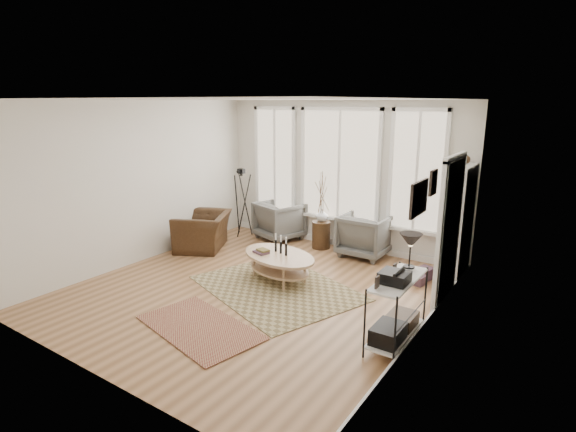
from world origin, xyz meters
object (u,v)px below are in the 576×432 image
Objects in this scene: side_table at (321,213)px; bookcase at (458,223)px; accent_chair at (203,231)px; armchair_left at (280,220)px; low_shelf at (397,304)px; coffee_table at (278,260)px; armchair_right at (365,235)px.

bookcase is at bearing -3.56° from side_table.
side_table is at bearing 96.52° from accent_chair.
armchair_left is 0.58× the size of side_table.
armchair_left is at bearing 176.66° from side_table.
coffee_table is at bearing 160.35° from low_shelf.
armchair_left is (-1.30, 1.92, 0.06)m from coffee_table.
low_shelf is 2.47m from coffee_table.
armchair_right is at bearing 70.73° from coffee_table.
bookcase reaches higher than low_shelf.
coffee_table is 1.91m from side_table.
accent_chair is at bearing -165.73° from bookcase.
low_shelf reaches higher than armchair_right.
bookcase is 1.35× the size of side_table.
bookcase reaches higher than armchair_left.
armchair_right is (1.97, 0.00, 0.00)m from armchair_left.
armchair_left is at bearing 176.50° from bookcase.
low_shelf is 1.46× the size of armchair_right.
bookcase is at bearing -165.53° from armchair_left.
side_table is (-2.58, 2.68, 0.22)m from low_shelf.
armchair_right is at bearing 172.51° from bookcase.
low_shelf is (-0.06, -2.52, -0.44)m from bookcase.
side_table is at bearing -165.38° from armchair_left.
armchair_left is (-3.68, 0.22, -0.55)m from bookcase.
bookcase is 1.81m from armchair_right.
side_table is 2.39m from accent_chair.
side_table is (1.05, -0.06, 0.33)m from armchair_left.
armchair_left is at bearing 119.32° from accent_chair.
accent_chair is at bearing 75.01° from armchair_left.
bookcase is 1.58× the size of low_shelf.
armchair_right reaches higher than coffee_table.
accent_chair is (-2.87, -1.39, -0.05)m from armchair_right.
bookcase is 1.86× the size of accent_chair.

